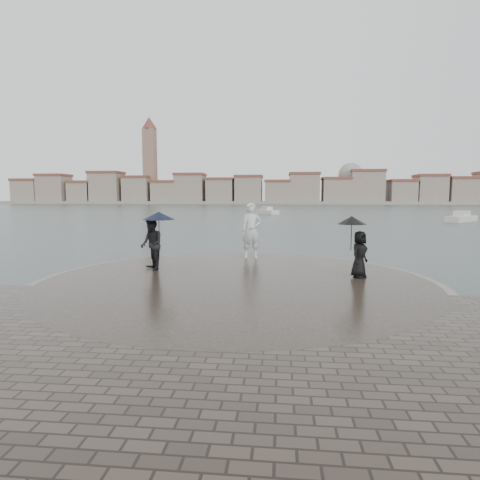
# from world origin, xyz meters

# --- Properties ---
(ground) EXTENTS (400.00, 400.00, 0.00)m
(ground) POSITION_xyz_m (0.00, 0.00, 0.00)
(ground) COLOR #2B3835
(ground) RESTS_ON ground
(kerb_ring) EXTENTS (12.50, 12.50, 0.32)m
(kerb_ring) POSITION_xyz_m (0.00, 3.50, 0.16)
(kerb_ring) COLOR gray
(kerb_ring) RESTS_ON ground
(quay_tip) EXTENTS (11.90, 11.90, 0.36)m
(quay_tip) POSITION_xyz_m (0.00, 3.50, 0.18)
(quay_tip) COLOR #2D261E
(quay_tip) RESTS_ON ground
(statue) EXTENTS (0.89, 0.63, 2.31)m
(statue) POSITION_xyz_m (0.17, 7.92, 1.52)
(statue) COLOR silver
(statue) RESTS_ON quay_tip
(visitor_left) EXTENTS (1.37, 1.24, 2.04)m
(visitor_left) POSITION_xyz_m (-3.06, 4.85, 1.52)
(visitor_left) COLOR black
(visitor_left) RESTS_ON quay_tip
(visitor_right) EXTENTS (1.12, 1.00, 1.95)m
(visitor_right) POSITION_xyz_m (3.79, 4.18, 1.44)
(visitor_right) COLOR black
(visitor_right) RESTS_ON quay_tip
(far_skyline) EXTENTS (260.00, 20.00, 37.00)m
(far_skyline) POSITION_xyz_m (-6.29, 160.71, 5.61)
(far_skyline) COLOR gray
(far_skyline) RESTS_ON ground
(boats) EXTENTS (28.57, 24.62, 1.50)m
(boats) POSITION_xyz_m (10.90, 50.99, 0.38)
(boats) COLOR beige
(boats) RESTS_ON ground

